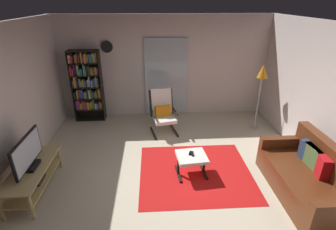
# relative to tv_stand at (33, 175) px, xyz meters

# --- Properties ---
(ground_plane) EXTENTS (7.02, 7.02, 0.00)m
(ground_plane) POSITION_rel_tv_stand_xyz_m (2.29, 0.13, -0.31)
(ground_plane) COLOR beige
(wall_back) EXTENTS (5.60, 0.06, 2.60)m
(wall_back) POSITION_rel_tv_stand_xyz_m (2.29, 3.03, 0.99)
(wall_back) COLOR beige
(wall_back) RESTS_ON ground
(glass_door_panel) EXTENTS (1.10, 0.01, 2.00)m
(glass_door_panel) POSITION_rel_tv_stand_xyz_m (2.34, 2.97, 0.74)
(glass_door_panel) COLOR silver
(area_rug) EXTENTS (2.03, 1.83, 0.01)m
(area_rug) POSITION_rel_tv_stand_xyz_m (2.73, 0.32, -0.30)
(area_rug) COLOR red
(area_rug) RESTS_ON ground
(tv_stand) EXTENTS (0.52, 1.36, 0.46)m
(tv_stand) POSITION_rel_tv_stand_xyz_m (0.00, 0.00, 0.00)
(tv_stand) COLOR tan
(tv_stand) RESTS_ON ground
(television) EXTENTS (0.20, 0.90, 0.54)m
(television) POSITION_rel_tv_stand_xyz_m (0.00, 0.01, 0.41)
(television) COLOR black
(television) RESTS_ON tv_stand
(bookshelf_near_tv) EXTENTS (0.74, 0.30, 1.81)m
(bookshelf_near_tv) POSITION_rel_tv_stand_xyz_m (0.33, 2.77, 0.67)
(bookshelf_near_tv) COLOR black
(bookshelf_near_tv) RESTS_ON ground
(leather_sofa) EXTENTS (0.86, 1.78, 0.89)m
(leather_sofa) POSITION_rel_tv_stand_xyz_m (4.45, -0.34, 0.01)
(leather_sofa) COLOR #582A13
(leather_sofa) RESTS_ON ground
(lounge_armchair) EXTENTS (0.68, 0.75, 1.02)m
(lounge_armchair) POSITION_rel_tv_stand_xyz_m (2.20, 1.99, 0.23)
(lounge_armchair) COLOR black
(lounge_armchair) RESTS_ON ground
(ottoman) EXTENTS (0.57, 0.53, 0.39)m
(ottoman) POSITION_rel_tv_stand_xyz_m (2.64, 0.30, 0.01)
(ottoman) COLOR white
(ottoman) RESTS_ON ground
(tv_remote) EXTENTS (0.05, 0.15, 0.02)m
(tv_remote) POSITION_rel_tv_stand_xyz_m (2.66, 0.33, 0.09)
(tv_remote) COLOR black
(tv_remote) RESTS_ON ottoman
(cell_phone) EXTENTS (0.11, 0.15, 0.01)m
(cell_phone) POSITION_rel_tv_stand_xyz_m (2.64, 0.36, 0.09)
(cell_phone) COLOR black
(cell_phone) RESTS_ON ottoman
(floor_lamp_by_shelf) EXTENTS (0.24, 0.24, 1.58)m
(floor_lamp_by_shelf) POSITION_rel_tv_stand_xyz_m (4.47, 2.02, 1.02)
(floor_lamp_by_shelf) COLOR #A5A5AD
(floor_lamp_by_shelf) RESTS_ON ground
(wall_clock) EXTENTS (0.29, 0.03, 0.29)m
(wall_clock) POSITION_rel_tv_stand_xyz_m (0.88, 2.96, 1.54)
(wall_clock) COLOR silver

